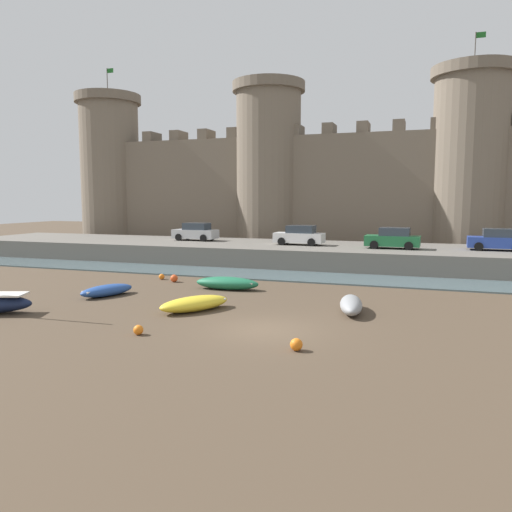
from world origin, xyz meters
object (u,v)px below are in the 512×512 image
object	(u,v)px
car_quay_centre_east	(393,239)
rowboat_foreground_left	(195,303)
car_quay_east	(498,240)
car_quay_west	(300,236)
car_quay_centre_west	(196,232)
rowboat_near_channel_left	(351,304)
rowboat_foreground_right	(227,283)
mooring_buoy_off_centre	(138,330)
mooring_buoy_near_shore	(296,345)
mooring_buoy_mid_mud	(174,278)
mooring_buoy_near_channel	(162,277)
rowboat_near_channel_right	(107,290)

from	to	relation	value
car_quay_centre_east	rowboat_foreground_left	bearing A→B (deg)	-114.16
car_quay_east	car_quay_west	xyz separation A→B (m)	(-15.01, -0.32, 0.00)
car_quay_west	car_quay_centre_west	bearing A→B (deg)	173.23
rowboat_near_channel_left	car_quay_east	world-z (taller)	car_quay_east
rowboat_foreground_right	car_quay_west	bearing A→B (deg)	84.64
rowboat_foreground_right	mooring_buoy_off_centre	bearing A→B (deg)	-87.80
rowboat_foreground_right	car_quay_centre_east	size ratio (longest dim) A/B	0.95
rowboat_foreground_left	rowboat_foreground_right	distance (m)	5.84
rowboat_foreground_left	mooring_buoy_near_shore	world-z (taller)	rowboat_foreground_left
car_quay_centre_east	car_quay_centre_west	bearing A→B (deg)	173.81
rowboat_foreground_right	car_quay_centre_west	distance (m)	16.90
rowboat_foreground_right	car_quay_centre_west	world-z (taller)	car_quay_centre_west
mooring_buoy_mid_mud	car_quay_centre_west	xyz separation A→B (m)	(-4.60, 12.87, 2.11)
mooring_buoy_near_channel	car_quay_east	world-z (taller)	car_quay_east
mooring_buoy_near_shore	mooring_buoy_off_centre	bearing A→B (deg)	179.96
rowboat_foreground_left	mooring_buoy_near_channel	bearing A→B (deg)	128.52
rowboat_foreground_left	car_quay_centre_east	xyz separation A→B (m)	(8.13, 18.12, 1.99)
rowboat_near_channel_right	mooring_buoy_near_shore	distance (m)	14.05
mooring_buoy_mid_mud	car_quay_centre_west	bearing A→B (deg)	109.69
rowboat_foreground_right	rowboat_foreground_left	bearing A→B (deg)	-83.57
car_quay_centre_east	car_quay_west	bearing A→B (deg)	174.58
rowboat_near_channel_left	mooring_buoy_off_centre	xyz separation A→B (m)	(-7.50, -6.62, -0.21)
rowboat_foreground_left	car_quay_west	size ratio (longest dim) A/B	0.94
car_quay_centre_east	mooring_buoy_mid_mud	bearing A→B (deg)	-140.07
rowboat_near_channel_left	mooring_buoy_off_centre	distance (m)	10.01
rowboat_foreground_left	mooring_buoy_near_channel	world-z (taller)	rowboat_foreground_left
rowboat_foreground_left	car_quay_centre_east	size ratio (longest dim) A/B	0.94
rowboat_near_channel_right	car_quay_centre_west	size ratio (longest dim) A/B	0.82
rowboat_near_channel_right	mooring_buoy_near_channel	distance (m)	6.07
mooring_buoy_near_channel	car_quay_centre_east	world-z (taller)	car_quay_centre_east
car_quay_centre_west	car_quay_centre_east	size ratio (longest dim) A/B	1.00
rowboat_foreground_right	car_quay_centre_east	distance (m)	15.26
rowboat_near_channel_left	car_quay_centre_east	distance (m)	16.26
mooring_buoy_near_channel	car_quay_centre_east	bearing A→B (deg)	35.61
rowboat_foreground_left	car_quay_west	xyz separation A→B (m)	(0.57, 18.84, 1.99)
car_quay_centre_west	car_quay_west	world-z (taller)	same
mooring_buoy_near_shore	mooring_buoy_mid_mud	bearing A→B (deg)	133.48
rowboat_foreground_left	rowboat_foreground_right	world-z (taller)	rowboat_foreground_right
mooring_buoy_off_centre	car_quay_west	world-z (taller)	car_quay_west
rowboat_foreground_left	mooring_buoy_off_centre	xyz separation A→B (m)	(-0.25, -4.62, -0.17)
rowboat_near_channel_right	rowboat_foreground_right	world-z (taller)	rowboat_foreground_right
rowboat_foreground_right	mooring_buoy_near_shore	xyz separation A→B (m)	(6.90, -10.43, -0.17)
mooring_buoy_mid_mud	rowboat_foreground_left	bearing A→B (deg)	-55.41
rowboat_near_channel_left	car_quay_centre_east	size ratio (longest dim) A/B	0.82
mooring_buoy_near_channel	car_quay_centre_west	size ratio (longest dim) A/B	0.09
mooring_buoy_near_shore	mooring_buoy_near_channel	bearing A→B (deg)	135.05
rowboat_foreground_right	car_quay_west	size ratio (longest dim) A/B	0.95
rowboat_near_channel_right	mooring_buoy_near_channel	xyz separation A→B (m)	(0.03, 6.07, -0.14)
mooring_buoy_near_channel	car_quay_centre_west	distance (m)	12.83
rowboat_foreground_left	rowboat_near_channel_left	distance (m)	7.52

